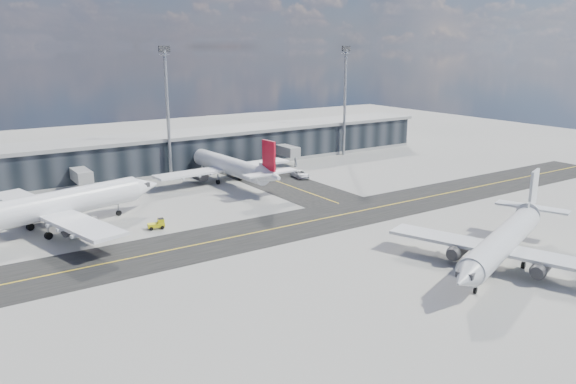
% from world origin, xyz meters
% --- Properties ---
extents(ground, '(300.00, 300.00, 0.00)m').
position_xyz_m(ground, '(0.00, 0.00, 0.00)').
color(ground, gray).
rests_on(ground, ground).
extents(taxiway_lanes, '(180.00, 63.00, 0.03)m').
position_xyz_m(taxiway_lanes, '(3.91, 10.74, 0.01)').
color(taxiway_lanes, black).
rests_on(taxiway_lanes, ground).
extents(terminal_concourse, '(152.00, 19.80, 8.80)m').
position_xyz_m(terminal_concourse, '(0.04, 54.93, 4.09)').
color(terminal_concourse, black).
rests_on(terminal_concourse, ground).
extents(floodlight_masts, '(102.50, 0.70, 28.90)m').
position_xyz_m(floodlight_masts, '(0.00, 48.00, 15.61)').
color(floodlight_masts, gray).
rests_on(floodlight_masts, ground).
extents(airliner_af, '(42.94, 36.91, 12.84)m').
position_xyz_m(airliner_af, '(-32.21, 22.00, 4.24)').
color(airliner_af, white).
rests_on(airliner_af, ground).
extents(airliner_redtail, '(32.23, 37.81, 11.20)m').
position_xyz_m(airliner_redtail, '(8.74, 36.93, 3.70)').
color(airliner_redtail, white).
rests_on(airliner_redtail, ground).
extents(airliner_near, '(34.52, 29.84, 10.57)m').
position_xyz_m(airliner_near, '(17.13, -26.30, 3.49)').
color(airliner_near, silver).
rests_on(airliner_near, ground).
extents(baggage_tug, '(2.87, 1.84, 1.67)m').
position_xyz_m(baggage_tug, '(-15.99, 14.46, 0.84)').
color(baggage_tug, '#D6CF0B').
rests_on(baggage_tug, ground).
extents(service_van, '(3.52, 6.19, 1.63)m').
position_xyz_m(service_van, '(24.37, 31.98, 0.81)').
color(service_van, white).
rests_on(service_van, ground).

